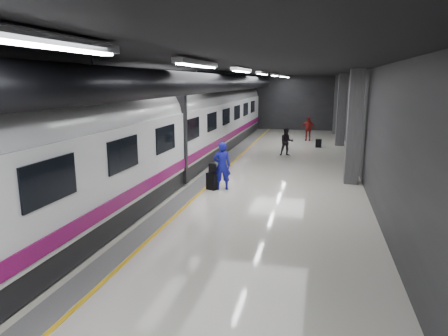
# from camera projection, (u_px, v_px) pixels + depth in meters

# --- Properties ---
(ground) EXTENTS (40.00, 40.00, 0.00)m
(ground) POSITION_uv_depth(u_px,v_px,m) (230.00, 189.00, 15.29)
(ground) COLOR beige
(ground) RESTS_ON ground
(platform_hall) EXTENTS (10.02, 40.02, 4.51)m
(platform_hall) POSITION_uv_depth(u_px,v_px,m) (229.00, 94.00, 15.51)
(platform_hall) COLOR black
(platform_hall) RESTS_ON ground
(train) EXTENTS (3.05, 38.00, 4.05)m
(train) POSITION_uv_depth(u_px,v_px,m) (149.00, 132.00, 15.58)
(train) COLOR black
(train) RESTS_ON ground
(traveler_main) EXTENTS (0.77, 0.64, 1.82)m
(traveler_main) POSITION_uv_depth(u_px,v_px,m) (222.00, 166.00, 15.01)
(traveler_main) COLOR #171AAE
(traveler_main) RESTS_ON ground
(suitcase_main) EXTENTS (0.46, 0.39, 0.64)m
(suitcase_main) POSITION_uv_depth(u_px,v_px,m) (212.00, 181.00, 15.10)
(suitcase_main) COLOR black
(suitcase_main) RESTS_ON ground
(shoulder_bag) EXTENTS (0.30, 0.21, 0.36)m
(shoulder_bag) POSITION_uv_depth(u_px,v_px,m) (213.00, 168.00, 14.97)
(shoulder_bag) COLOR black
(shoulder_bag) RESTS_ON suitcase_main
(traveler_far_a) EXTENTS (0.87, 0.75, 1.54)m
(traveler_far_a) POSITION_uv_depth(u_px,v_px,m) (287.00, 142.00, 21.98)
(traveler_far_a) COLOR black
(traveler_far_a) RESTS_ON ground
(traveler_far_b) EXTENTS (1.00, 0.46, 1.66)m
(traveler_far_b) POSITION_uv_depth(u_px,v_px,m) (308.00, 129.00, 27.66)
(traveler_far_b) COLOR maroon
(traveler_far_b) RESTS_ON ground
(suitcase_far) EXTENTS (0.37, 0.27, 0.51)m
(suitcase_far) POSITION_uv_depth(u_px,v_px,m) (318.00, 143.00, 24.83)
(suitcase_far) COLOR black
(suitcase_far) RESTS_ON ground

